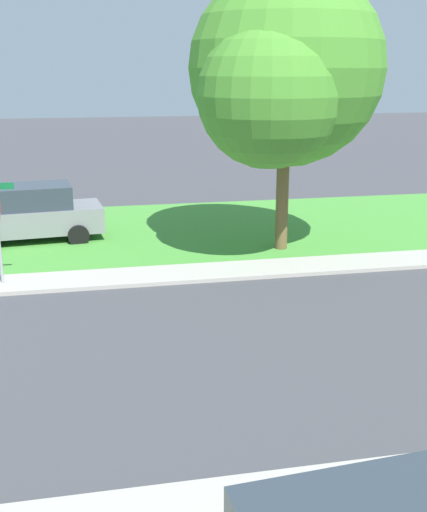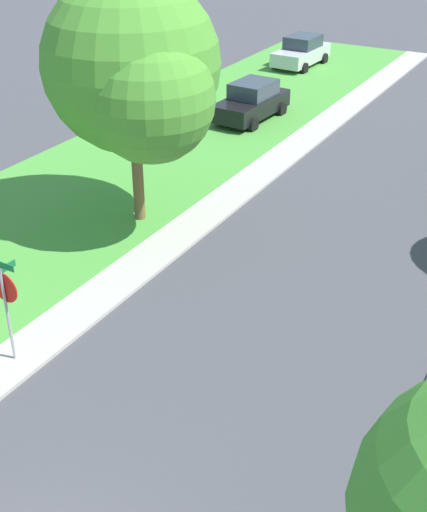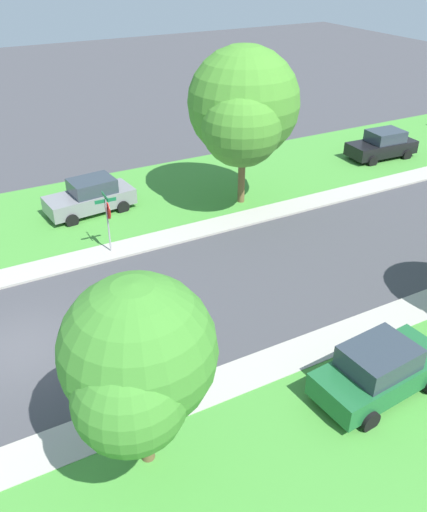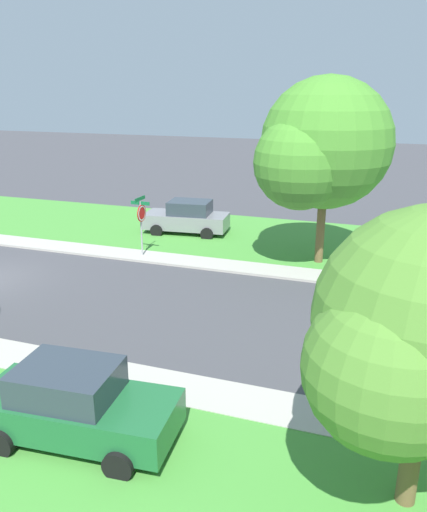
% 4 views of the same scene
% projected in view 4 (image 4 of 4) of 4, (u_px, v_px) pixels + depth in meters
% --- Properties ---
extents(sidewalk_east, '(1.40, 56.00, 0.10)m').
position_uv_depth(sidewalk_east, '(236.00, 400.00, 12.58)').
color(sidewalk_east, '#ADA89E').
rests_on(sidewalk_east, ground).
extents(sidewalk_west, '(1.40, 56.00, 0.10)m').
position_uv_depth(sidewalk_west, '(302.00, 274.00, 21.01)').
color(sidewalk_west, '#ADA89E').
rests_on(sidewalk_west, ground).
extents(lawn_west, '(8.00, 56.00, 0.08)m').
position_uv_depth(lawn_west, '(318.00, 243.00, 25.23)').
color(lawn_west, '#479338').
rests_on(lawn_west, ground).
extents(stop_sign_far_corner, '(0.92, 0.92, 2.77)m').
position_uv_depth(stop_sign_far_corner, '(141.00, 217.00, 22.67)').
color(stop_sign_far_corner, '#9E9EA3').
rests_on(stop_sign_far_corner, ground).
extents(car_green_driveway_right, '(2.29, 4.43, 1.76)m').
position_uv_depth(car_green_driveway_right, '(75.00, 404.00, 11.02)').
color(car_green_driveway_right, '#1E6033').
rests_on(car_green_driveway_right, ground).
extents(car_grey_behind_trees, '(2.36, 4.46, 1.76)m').
position_uv_depth(car_grey_behind_trees, '(187.00, 218.00, 26.69)').
color(car_grey_behind_trees, gray).
rests_on(car_grey_behind_trees, ground).
extents(tree_corner_large, '(4.17, 3.88, 5.65)m').
position_uv_depth(tree_corner_large, '(420.00, 334.00, 8.26)').
color(tree_corner_large, brown).
rests_on(tree_corner_large, ground).
extents(tree_across_left, '(5.75, 5.35, 7.85)m').
position_uv_depth(tree_across_left, '(320.00, 148.00, 20.69)').
color(tree_across_left, brown).
rests_on(tree_across_left, ground).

